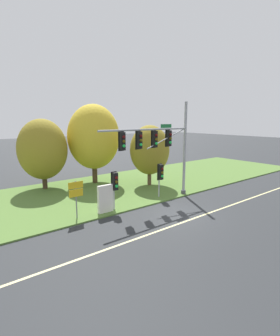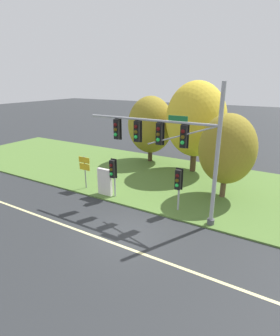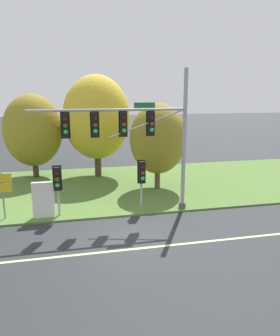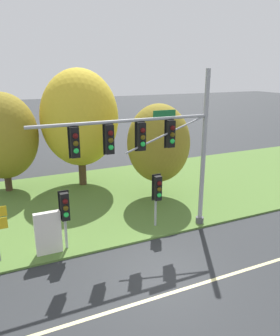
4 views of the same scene
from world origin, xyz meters
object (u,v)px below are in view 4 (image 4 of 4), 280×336
object	(u,v)px
info_kiosk	(48,233)
tree_left_of_mast	(80,118)
pedestrian_signal_further_along	(65,209)
tree_behind_signpost	(158,143)
pedestrian_signal_near_kerb	(157,191)
traffic_signal_mast	(154,143)
tree_nearest_road	(3,136)

from	to	relation	value
info_kiosk	tree_left_of_mast	bearing A→B (deg)	65.87
pedestrian_signal_further_along	tree_behind_signpost	distance (m)	7.67
pedestrian_signal_near_kerb	tree_behind_signpost	world-z (taller)	tree_behind_signpost
tree_left_of_mast	info_kiosk	distance (m)	9.48
tree_behind_signpost	traffic_signal_mast	bearing A→B (deg)	-119.99
traffic_signal_mast	tree_behind_signpost	distance (m)	4.83
pedestrian_signal_further_along	tree_left_of_mast	size ratio (longest dim) A/B	0.36
pedestrian_signal_further_along	tree_nearest_road	xyz separation A→B (m)	(-1.89, 8.85, 1.66)
pedestrian_signal_further_along	info_kiosk	distance (m)	1.24
pedestrian_signal_near_kerb	pedestrian_signal_further_along	xyz separation A→B (m)	(-4.55, -0.31, -0.02)
traffic_signal_mast	pedestrian_signal_further_along	size ratio (longest dim) A/B	3.04
tree_left_of_mast	tree_behind_signpost	size ratio (longest dim) A/B	1.35
pedestrian_signal_near_kerb	tree_nearest_road	xyz separation A→B (m)	(-6.44, 8.54, 1.64)
traffic_signal_mast	tree_behind_signpost	bearing A→B (deg)	60.01
pedestrian_signal_further_along	info_kiosk	xyz separation A→B (m)	(-0.76, 0.05, -0.98)
traffic_signal_mast	info_kiosk	size ratio (longest dim) A/B	4.37
tree_nearest_road	tree_left_of_mast	world-z (taller)	tree_left_of_mast
tree_behind_signpost	info_kiosk	bearing A→B (deg)	-151.88
traffic_signal_mast	tree_nearest_road	size ratio (longest dim) A/B	1.32
tree_nearest_road	tree_behind_signpost	world-z (taller)	tree_nearest_road
traffic_signal_mast	tree_nearest_road	distance (m)	10.86
tree_behind_signpost	info_kiosk	xyz separation A→B (m)	(-7.20, -3.85, -2.43)
pedestrian_signal_near_kerb	tree_left_of_mast	distance (m)	8.35
pedestrian_signal_near_kerb	tree_behind_signpost	distance (m)	4.30
tree_nearest_road	info_kiosk	bearing A→B (deg)	-82.71
traffic_signal_mast	pedestrian_signal_near_kerb	size ratio (longest dim) A/B	3.02
info_kiosk	traffic_signal_mast	bearing A→B (deg)	-2.67
pedestrian_signal_near_kerb	pedestrian_signal_further_along	bearing A→B (deg)	-176.07
tree_left_of_mast	tree_behind_signpost	xyz separation A→B (m)	(3.62, -4.16, -1.16)
tree_left_of_mast	pedestrian_signal_further_along	bearing A→B (deg)	-109.32
pedestrian_signal_near_kerb	tree_nearest_road	bearing A→B (deg)	127.03
traffic_signal_mast	tree_left_of_mast	world-z (taller)	tree_left_of_mast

